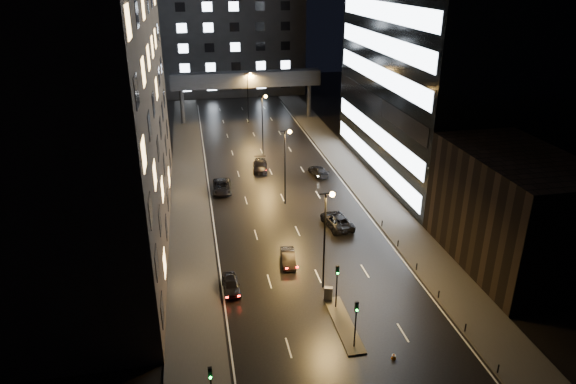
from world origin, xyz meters
The scene contains 24 objects.
ground centered at (0.00, 40.00, 0.00)m, with size 160.00×160.00×0.00m, color black.
sidewalk_left centered at (-12.50, 35.00, 0.07)m, with size 5.00×110.00×0.15m, color #383533.
sidewalk_right centered at (12.50, 35.00, 0.07)m, with size 5.00×110.00×0.15m, color #383533.
building_left centered at (-22.50, 24.00, 20.00)m, with size 15.00×48.00×40.00m, color #2D2319.
building_right_low centered at (20.00, 9.00, 6.00)m, with size 10.00×18.00×12.00m, color black.
building_right_glass centered at (25.00, 36.00, 22.50)m, with size 20.00×36.00×45.00m, color black.
building_far centered at (0.00, 98.00, 12.50)m, with size 34.00×14.00×25.00m, color #333335.
skybridge centered at (0.00, 70.00, 8.34)m, with size 30.00×3.00×10.00m.
median_island centered at (0.30, 2.00, 0.07)m, with size 1.60×8.00×0.15m, color #383533.
traffic_signal_near centered at (0.30, 4.49, 3.09)m, with size 0.28×0.34×4.40m.
traffic_signal_far centered at (0.30, -1.01, 3.09)m, with size 0.28×0.34×4.40m.
bollard_row centered at (10.20, 6.50, 0.45)m, with size 0.12×25.12×0.90m.
streetlight_near centered at (0.16, 8.00, 6.50)m, with size 1.45×0.50×10.15m.
streetlight_mid_a centered at (0.16, 28.00, 6.50)m, with size 1.45×0.50×10.15m.
streetlight_mid_b centered at (0.16, 48.00, 6.50)m, with size 1.45×0.50×10.15m.
streetlight_far centered at (0.16, 68.00, 6.50)m, with size 1.45×0.50×10.15m.
car_away_a centered at (-8.89, 9.14, 0.67)m, with size 1.59×3.96×1.35m, color black.
car_away_b centered at (-2.50, 13.03, 0.67)m, with size 1.42×4.08×1.34m, color black.
car_away_c centered at (-7.93, 33.58, 0.76)m, with size 2.52×5.47×1.52m, color black.
car_away_d centered at (-1.50, 40.90, 0.77)m, with size 2.17×5.34×1.55m, color black.
car_toward_a centered at (4.92, 20.31, 0.80)m, with size 2.66×5.77×1.60m, color black.
car_toward_b centered at (6.83, 37.10, 0.70)m, with size 1.96×4.83×1.40m, color black.
utility_cabinet centered at (-0.10, 5.70, 0.82)m, with size 0.77×0.47×1.34m, color #535355.
cone_a centered at (3.00, -2.87, 0.26)m, with size 0.40×0.40×0.53m, color orange.
Camera 1 is at (-11.46, -33.00, 28.55)m, focal length 32.00 mm.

